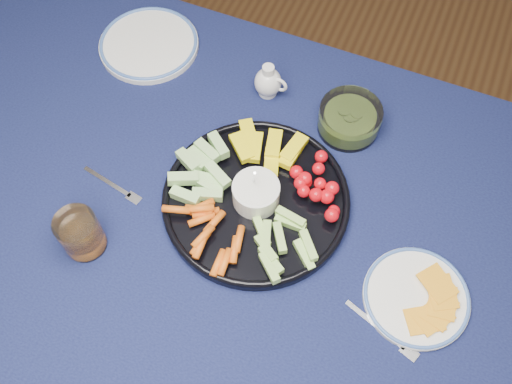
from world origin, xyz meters
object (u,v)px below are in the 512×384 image
at_px(cheese_plate, 417,297).
at_px(juice_tumbler, 81,235).
at_px(side_plate_extra, 149,44).
at_px(creamer_pitcher, 268,82).
at_px(crudite_platter, 255,198).
at_px(pickle_bowl, 349,120).
at_px(dining_table, 249,261).

distance_m(cheese_plate, juice_tumbler, 0.62).
xyz_separation_m(juice_tumbler, side_plate_extra, (-0.13, 0.49, -0.03)).
xyz_separation_m(creamer_pitcher, cheese_plate, (0.42, -0.33, -0.03)).
xyz_separation_m(crudite_platter, creamer_pitcher, (-0.08, 0.27, 0.01)).
height_order(crudite_platter, pickle_bowl, crudite_platter).
height_order(cheese_plate, side_plate_extra, cheese_plate).
height_order(pickle_bowl, side_plate_extra, pickle_bowl).
relative_size(creamer_pitcher, side_plate_extra, 0.36).
bearing_deg(dining_table, creamer_pitcher, 106.27).
height_order(crudite_platter, cheese_plate, crudite_platter).
bearing_deg(juice_tumbler, side_plate_extra, 104.43).
bearing_deg(side_plate_extra, dining_table, -42.17).
relative_size(dining_table, pickle_bowl, 12.77).
bearing_deg(side_plate_extra, cheese_plate, -25.74).
bearing_deg(pickle_bowl, side_plate_extra, 175.47).
bearing_deg(pickle_bowl, dining_table, -105.09).
relative_size(crudite_platter, juice_tumbler, 3.96).
distance_m(creamer_pitcher, juice_tumbler, 0.50).
bearing_deg(dining_table, cheese_plate, 3.19).
bearing_deg(creamer_pitcher, cheese_plate, -38.22).
xyz_separation_m(cheese_plate, side_plate_extra, (-0.73, 0.35, -0.00)).
xyz_separation_m(crudite_platter, pickle_bowl, (0.11, 0.24, 0.01)).
height_order(dining_table, side_plate_extra, side_plate_extra).
relative_size(dining_table, side_plate_extra, 7.29).
distance_m(dining_table, crudite_platter, 0.14).
xyz_separation_m(cheese_plate, juice_tumbler, (-0.60, -0.14, 0.03)).
relative_size(juice_tumbler, side_plate_extra, 0.41).
xyz_separation_m(dining_table, side_plate_extra, (-0.41, 0.37, 0.10)).
distance_m(pickle_bowl, cheese_plate, 0.39).
height_order(creamer_pitcher, side_plate_extra, creamer_pitcher).
height_order(juice_tumbler, side_plate_extra, juice_tumbler).
distance_m(crudite_platter, cheese_plate, 0.35).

